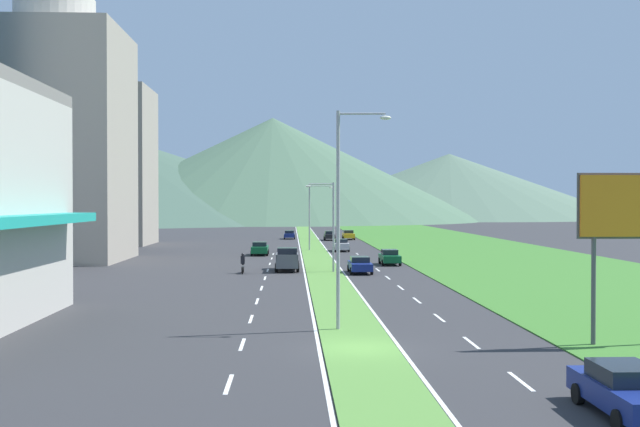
{
  "coord_description": "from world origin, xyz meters",
  "views": [
    {
      "loc": [
        -2.95,
        -31.22,
        6.28
      ],
      "look_at": [
        0.41,
        53.83,
        4.98
      ],
      "focal_mm": 41.31,
      "sensor_mm": 36.0,
      "label": 1
    }
  ],
  "objects_px": {
    "street_lamp_near": "(343,207)",
    "car_0": "(330,236)",
    "car_6": "(348,235)",
    "car_5": "(341,245)",
    "car_3": "(390,257)",
    "motorcycle_rider": "(243,265)",
    "car_1": "(627,390)",
    "billboard_roadside": "(628,216)",
    "car_2": "(260,248)",
    "pickup_truck_0": "(287,260)",
    "street_lamp_far": "(312,212)",
    "car_7": "(360,265)",
    "street_lamp_mid": "(330,220)",
    "car_4": "(289,235)"
  },
  "relations": [
    {
      "from": "street_lamp_near",
      "to": "car_0",
      "type": "distance_m",
      "value": 85.65
    },
    {
      "from": "car_6",
      "to": "car_5",
      "type": "bearing_deg",
      "value": -6.3
    },
    {
      "from": "car_3",
      "to": "motorcycle_rider",
      "type": "bearing_deg",
      "value": -59.47
    },
    {
      "from": "street_lamp_near",
      "to": "car_1",
      "type": "distance_m",
      "value": 17.36
    },
    {
      "from": "billboard_roadside",
      "to": "car_2",
      "type": "height_order",
      "value": "billboard_roadside"
    },
    {
      "from": "car_6",
      "to": "motorcycle_rider",
      "type": "bearing_deg",
      "value": -13.39
    },
    {
      "from": "pickup_truck_0",
      "to": "car_6",
      "type": "bearing_deg",
      "value": -10.21
    },
    {
      "from": "car_1",
      "to": "car_5",
      "type": "distance_m",
      "value": 73.01
    },
    {
      "from": "street_lamp_far",
      "to": "car_6",
      "type": "height_order",
      "value": "street_lamp_far"
    },
    {
      "from": "car_0",
      "to": "motorcycle_rider",
      "type": "xyz_separation_m",
      "value": [
        -10.62,
        -56.28,
        -0.03
      ]
    },
    {
      "from": "car_3",
      "to": "street_lamp_near",
      "type": "bearing_deg",
      "value": -11.1
    },
    {
      "from": "car_1",
      "to": "pickup_truck_0",
      "type": "bearing_deg",
      "value": -167.74
    },
    {
      "from": "street_lamp_near",
      "to": "street_lamp_far",
      "type": "xyz_separation_m",
      "value": [
        0.23,
        59.48,
        -1.07
      ]
    },
    {
      "from": "motorcycle_rider",
      "to": "car_7",
      "type": "bearing_deg",
      "value": -90.9
    },
    {
      "from": "street_lamp_mid",
      "to": "pickup_truck_0",
      "type": "bearing_deg",
      "value": 150.12
    },
    {
      "from": "street_lamp_near",
      "to": "motorcycle_rider",
      "type": "distance_m",
      "value": 30.37
    },
    {
      "from": "street_lamp_near",
      "to": "billboard_roadside",
      "type": "relative_size",
      "value": 1.42
    },
    {
      "from": "billboard_roadside",
      "to": "car_2",
      "type": "bearing_deg",
      "value": 108.28
    },
    {
      "from": "street_lamp_near",
      "to": "car_7",
      "type": "distance_m",
      "value": 29.65
    },
    {
      "from": "car_5",
      "to": "car_7",
      "type": "xyz_separation_m",
      "value": [
        -0.31,
        -29.13,
        -0.05
      ]
    },
    {
      "from": "car_5",
      "to": "motorcycle_rider",
      "type": "height_order",
      "value": "motorcycle_rider"
    },
    {
      "from": "street_lamp_near",
      "to": "motorcycle_rider",
      "type": "relative_size",
      "value": 5.38
    },
    {
      "from": "billboard_roadside",
      "to": "car_1",
      "type": "distance_m",
      "value": 12.6
    },
    {
      "from": "street_lamp_near",
      "to": "car_3",
      "type": "relative_size",
      "value": 2.53
    },
    {
      "from": "car_4",
      "to": "car_5",
      "type": "height_order",
      "value": "car_5"
    },
    {
      "from": "street_lamp_near",
      "to": "street_lamp_far",
      "type": "height_order",
      "value": "street_lamp_near"
    },
    {
      "from": "car_5",
      "to": "motorcycle_rider",
      "type": "distance_m",
      "value": 30.87
    },
    {
      "from": "street_lamp_near",
      "to": "car_4",
      "type": "bearing_deg",
      "value": 91.81
    },
    {
      "from": "car_7",
      "to": "motorcycle_rider",
      "type": "bearing_deg",
      "value": -90.9
    },
    {
      "from": "car_0",
      "to": "pickup_truck_0",
      "type": "xyz_separation_m",
      "value": [
        -6.72,
        -53.44,
        0.21
      ]
    },
    {
      "from": "car_1",
      "to": "car_2",
      "type": "xyz_separation_m",
      "value": [
        -13.51,
        66.31,
        0.03
      ]
    },
    {
      "from": "car_3",
      "to": "car_5",
      "type": "relative_size",
      "value": 0.96
    },
    {
      "from": "car_4",
      "to": "car_6",
      "type": "relative_size",
      "value": 0.91
    },
    {
      "from": "car_4",
      "to": "street_lamp_mid",
      "type": "bearing_deg",
      "value": -176.4
    },
    {
      "from": "car_0",
      "to": "car_7",
      "type": "xyz_separation_m",
      "value": [
        -0.26,
        -56.44,
        -0.03
      ]
    },
    {
      "from": "car_2",
      "to": "car_4",
      "type": "height_order",
      "value": "car_2"
    },
    {
      "from": "street_lamp_near",
      "to": "car_6",
      "type": "distance_m",
      "value": 88.15
    },
    {
      "from": "street_lamp_far",
      "to": "car_2",
      "type": "relative_size",
      "value": 1.8
    },
    {
      "from": "car_7",
      "to": "pickup_truck_0",
      "type": "xyz_separation_m",
      "value": [
        -6.46,
        3.01,
        0.24
      ]
    },
    {
      "from": "pickup_truck_0",
      "to": "motorcycle_rider",
      "type": "bearing_deg",
      "value": 126.07
    },
    {
      "from": "street_lamp_mid",
      "to": "car_3",
      "type": "distance_m",
      "value": 10.76
    },
    {
      "from": "street_lamp_mid",
      "to": "car_6",
      "type": "bearing_deg",
      "value": 83.9
    },
    {
      "from": "street_lamp_near",
      "to": "car_3",
      "type": "bearing_deg",
      "value": 78.9
    },
    {
      "from": "car_7",
      "to": "car_4",
      "type": "bearing_deg",
      "value": -174.0
    },
    {
      "from": "car_0",
      "to": "car_3",
      "type": "height_order",
      "value": "car_3"
    },
    {
      "from": "street_lamp_far",
      "to": "car_0",
      "type": "xyz_separation_m",
      "value": [
        3.58,
        25.92,
        -4.22
      ]
    },
    {
      "from": "car_2",
      "to": "car_3",
      "type": "bearing_deg",
      "value": -135.83
    },
    {
      "from": "street_lamp_far",
      "to": "car_7",
      "type": "distance_m",
      "value": 31.0
    },
    {
      "from": "billboard_roadside",
      "to": "street_lamp_near",
      "type": "bearing_deg",
      "value": 160.37
    },
    {
      "from": "car_1",
      "to": "car_3",
      "type": "bearing_deg",
      "value": 179.91
    }
  ]
}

